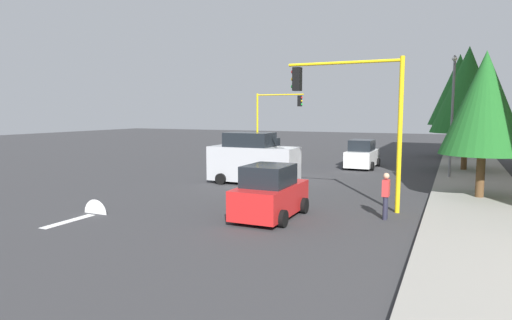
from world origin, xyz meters
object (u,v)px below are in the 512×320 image
tree_roadside_mid (468,90)px  traffic_signal_far_right (275,111)px  car_blue (265,153)px  tree_roadside_near (484,103)px  car_red (270,194)px  street_lamp_curbside (453,104)px  delivery_van_silver (253,160)px  car_white (362,155)px  tree_roadside_far (459,90)px  traffic_signal_near_left (354,104)px  pedestrian_crossing (386,195)px

tree_roadside_mid → traffic_signal_far_right: bearing=-110.9°
car_blue → tree_roadside_near: bearing=59.9°
car_red → street_lamp_curbside: bearing=154.6°
delivery_van_silver → car_white: (-9.25, 4.08, -0.39)m
tree_roadside_far → car_white: size_ratio=2.17×
tree_roadside_near → car_white: tree_roadside_near is taller
traffic_signal_far_right → delivery_van_silver: (16.00, 5.16, -2.67)m
traffic_signal_near_left → car_red: 4.95m
tree_roadside_near → car_blue: bearing=-120.1°
tree_roadside_far → car_blue: size_ratio=2.36×
traffic_signal_far_right → tree_roadside_near: 22.76m
traffic_signal_far_right → car_white: traffic_signal_far_right is taller
traffic_signal_far_right → tree_roadside_mid: 16.84m
delivery_van_silver → car_red: bearing=29.5°
street_lamp_curbside → car_blue: street_lamp_curbside is taller
traffic_signal_far_right → pedestrian_crossing: bearing=31.3°
tree_roadside_near → pedestrian_crossing: (5.27, -3.27, -3.34)m
delivery_van_silver → pedestrian_crossing: (5.27, 7.75, -0.37)m
tree_roadside_mid → delivery_van_silver: (10.00, -10.52, -4.01)m
traffic_signal_near_left → car_red: bearing=-41.0°
tree_roadside_mid → pedestrian_crossing: bearing=-10.3°
traffic_signal_near_left → tree_roadside_mid: tree_roadside_mid is taller
tree_roadside_far → delivery_van_silver: (20.00, -10.02, -4.47)m
tree_roadside_far → tree_roadside_mid: 10.02m
tree_roadside_far → car_white: 13.21m
delivery_van_silver → car_blue: bearing=-161.0°
car_blue → pedestrian_crossing: bearing=38.4°
traffic_signal_far_right → tree_roadside_mid: (6.00, 15.68, 1.34)m
tree_roadside_far → tree_roadside_mid: tree_roadside_far is taller
pedestrian_crossing → street_lamp_curbside: bearing=169.7°
tree_roadside_far → pedestrian_crossing: 25.83m
tree_roadside_near → pedestrian_crossing: bearing=-31.8°
traffic_signal_far_right → traffic_signal_near_left: bearing=29.7°
delivery_van_silver → car_white: 10.12m
car_red → car_white: bearing=179.1°
tree_roadside_mid → street_lamp_curbside: bearing=-10.3°
street_lamp_curbside → pedestrian_crossing: size_ratio=4.12×
tree_roadside_mid → delivery_van_silver: 15.06m
tree_roadside_far → car_blue: 18.20m
delivery_van_silver → traffic_signal_near_left: bearing=57.4°
car_white → pedestrian_crossing: size_ratio=2.37×
tree_roadside_mid → tree_roadside_near: (10.00, 0.50, -1.04)m
tree_roadside_far → tree_roadside_mid: (10.00, 0.50, -0.46)m
tree_roadside_mid → tree_roadside_far: bearing=-177.1°
traffic_signal_far_right → traffic_signal_near_left: traffic_signal_near_left is taller
street_lamp_curbside → car_white: bearing=-122.8°
tree_roadside_far → delivery_van_silver: size_ratio=1.82×
car_white → pedestrian_crossing: (14.52, 3.67, 0.01)m
tree_roadside_far → pedestrian_crossing: tree_roadside_far is taller
street_lamp_curbside → car_white: (-3.64, -5.64, -3.45)m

